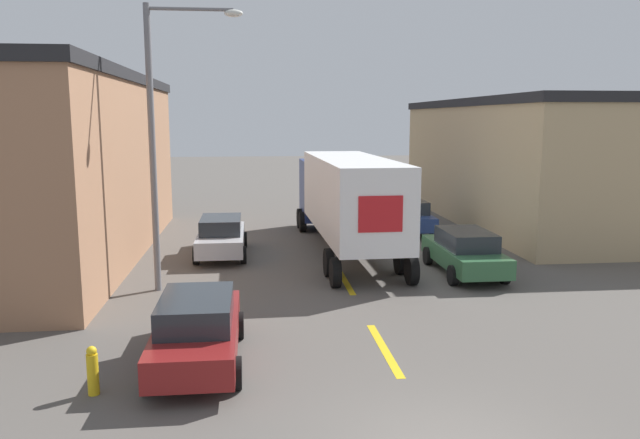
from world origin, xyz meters
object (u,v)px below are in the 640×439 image
(parked_car_left_far, at_px, (221,236))
(parked_car_left_near, at_px, (197,328))
(fire_hydrant, at_px, (93,371))
(parked_car_right_mid, at_px, (465,251))
(semi_truck, at_px, (345,194))
(street_lamp, at_px, (163,128))
(parked_car_right_far, at_px, (407,215))

(parked_car_left_far, xyz_separation_m, parked_car_left_near, (0.00, -10.87, 0.00))
(parked_car_left_near, distance_m, fire_hydrant, 2.35)
(parked_car_right_mid, bearing_deg, semi_truck, 129.94)
(parked_car_right_mid, bearing_deg, parked_car_left_near, -140.04)
(street_lamp, bearing_deg, fire_hydrant, -93.65)
(semi_truck, relative_size, parked_car_right_far, 2.73)
(fire_hydrant, bearing_deg, parked_car_right_far, 58.07)
(parked_car_left_near, height_order, street_lamp, street_lamp)
(parked_car_right_far, xyz_separation_m, parked_car_right_mid, (0.00, -8.13, 0.00))
(parked_car_right_far, distance_m, fire_hydrant, 19.53)
(semi_truck, relative_size, fire_hydrant, 13.06)
(parked_car_right_mid, bearing_deg, fire_hydrant, -140.72)
(semi_truck, relative_size, parked_car_right_mid, 2.73)
(parked_car_right_far, relative_size, parked_car_left_far, 1.00)
(semi_truck, height_order, fire_hydrant, semi_truck)
(parked_car_right_far, height_order, fire_hydrant, parked_car_right_far)
(parked_car_left_near, distance_m, street_lamp, 7.55)
(parked_car_left_far, bearing_deg, semi_truck, 4.98)
(parked_car_left_near, relative_size, fire_hydrant, 4.78)
(parked_car_left_near, bearing_deg, street_lamp, 102.99)
(parked_car_right_far, height_order, parked_car_left_far, same)
(street_lamp, bearing_deg, parked_car_left_far, 73.51)
(semi_truck, xyz_separation_m, parked_car_left_near, (-4.90, -11.30, -1.50))
(parked_car_right_mid, bearing_deg, parked_car_right_far, 90.00)
(parked_car_right_far, height_order, parked_car_left_near, same)
(parked_car_right_far, relative_size, parked_car_right_mid, 1.00)
(semi_truck, distance_m, parked_car_left_near, 12.41)
(parked_car_right_mid, height_order, parked_car_left_far, same)
(semi_truck, xyz_separation_m, fire_hydrant, (-6.79, -12.67, -1.81))
(parked_car_left_near, xyz_separation_m, street_lamp, (-1.41, 6.11, 4.20))
(semi_truck, xyz_separation_m, parked_car_left_far, (-4.90, -0.43, -1.50))
(parked_car_right_far, xyz_separation_m, parked_car_left_near, (-8.44, -15.20, 0.00))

